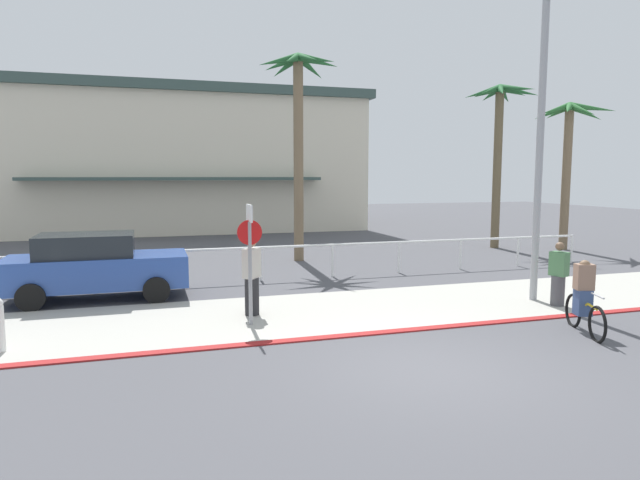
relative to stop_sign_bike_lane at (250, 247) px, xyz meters
name	(u,v)px	position (x,y,z in m)	size (l,w,h in m)	color
ground_plane	(286,270)	(2.33, 6.47, -1.68)	(80.00, 80.00, 0.00)	#4C4C51
sidewalk_strip	(344,310)	(2.33, 0.67, -1.67)	(44.00, 4.00, 0.02)	#ADAAA0
curb_paint	(378,333)	(2.33, -1.33, -1.66)	(44.00, 0.24, 0.03)	maroon
building_backdrop	(172,162)	(-0.49, 24.13, 2.33)	(21.87, 12.74, 7.99)	beige
rail_fence	(297,252)	(2.33, 4.97, -0.84)	(20.62, 0.08, 1.04)	white
stop_sign_bike_lane	(250,247)	(0.00, 0.00, 0.00)	(0.52, 0.56, 2.56)	gray
streetlight_curb	(547,129)	(7.28, 0.03, 2.60)	(0.24, 2.54, 7.50)	#9EA0A5
palm_tree_1	(299,103)	(3.33, 8.45, 4.07)	(3.19, 2.88, 7.54)	#756047
palm_tree_2	(500,122)	(12.55, 9.53, 3.77)	(2.81, 3.77, 7.04)	brown
palm_tree_3	(569,137)	(15.04, 8.16, 3.09)	(3.16, 2.93, 6.21)	#756047
car_blue_1	(95,266)	(-3.33, 3.66, -0.81)	(4.40, 2.02, 1.69)	#284793
cyclist_yellow_0	(584,299)	(6.31, -2.48, -0.98)	(0.65, 1.74, 1.50)	black
pedestrian_0	(252,279)	(0.18, 0.83, -0.83)	(0.46, 0.47, 1.80)	#232326
pedestrian_1	(558,277)	(7.41, -0.45, -0.96)	(0.41, 0.46, 1.57)	#4C4C51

